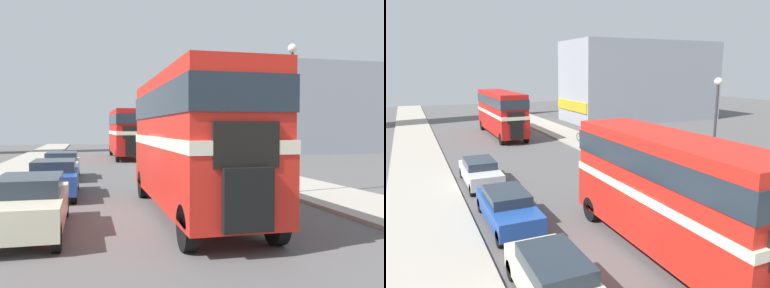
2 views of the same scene
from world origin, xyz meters
The scene contains 11 objects.
ground_plane centered at (0.00, 0.00, 0.00)m, with size 120.00×120.00×0.00m, color #565454.
sidewalk_right centered at (6.75, 0.00, 0.06)m, with size 3.50×120.00×0.12m.
double_decker_bus centered at (0.66, 0.08, 2.48)m, with size 2.39×9.36×4.19m.
bus_distant centered at (0.98, 25.62, 2.50)m, with size 2.45×10.69×4.21m.
car_parked_near centered at (-3.89, -1.16, 0.75)m, with size 1.74×4.65×1.44m.
car_parked_mid centered at (-3.70, 4.85, 0.74)m, with size 1.80×4.62×1.41m.
car_parked_far centered at (-3.73, 10.86, 0.74)m, with size 1.75×4.44×1.40m.
pedestrian_walking centered at (7.37, 10.37, 1.13)m, with size 0.36×0.36×1.79m.
bicycle_on_pavement centered at (6.36, 19.18, 0.48)m, with size 0.05×1.76×0.78m.
street_lamp centered at (5.43, 2.90, 3.96)m, with size 0.36×0.36×5.86m.
shop_building_block centered at (19.68, 30.27, 4.79)m, with size 18.70×8.54×9.58m.
Camera 1 is at (-2.48, -12.55, 2.66)m, focal length 40.00 mm.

